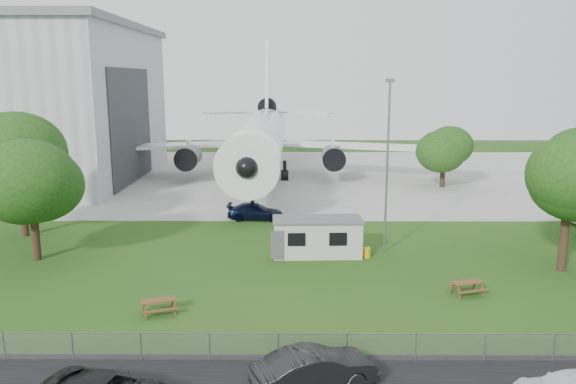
{
  "coord_description": "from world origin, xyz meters",
  "views": [
    {
      "loc": [
        1.55,
        -32.11,
        12.15
      ],
      "look_at": [
        1.34,
        8.0,
        4.0
      ],
      "focal_mm": 35.0,
      "sensor_mm": 36.0,
      "label": 1
    }
  ],
  "objects_px": {
    "picnic_west": "(159,313)",
    "picnic_east": "(466,294)",
    "car_centre_sedan": "(315,370)",
    "airliner": "(262,136)",
    "site_cabin": "(317,237)"
  },
  "relations": [
    {
      "from": "picnic_west",
      "to": "car_centre_sedan",
      "type": "distance_m",
      "value": 10.77
    },
    {
      "from": "car_centre_sedan",
      "to": "picnic_west",
      "type": "bearing_deg",
      "value": 24.69
    },
    {
      "from": "picnic_east",
      "to": "car_centre_sedan",
      "type": "bearing_deg",
      "value": -149.48
    },
    {
      "from": "airliner",
      "to": "picnic_east",
      "type": "xyz_separation_m",
      "value": [
        13.63,
        -37.58,
        -5.27
      ]
    },
    {
      "from": "site_cabin",
      "to": "picnic_east",
      "type": "height_order",
      "value": "site_cabin"
    },
    {
      "from": "site_cabin",
      "to": "picnic_east",
      "type": "xyz_separation_m",
      "value": [
        8.23,
        -7.28,
        -1.31
      ]
    },
    {
      "from": "picnic_east",
      "to": "car_centre_sedan",
      "type": "xyz_separation_m",
      "value": [
        -9.12,
        -10.05,
        0.82
      ]
    },
    {
      "from": "picnic_west",
      "to": "picnic_east",
      "type": "relative_size",
      "value": 1.0
    },
    {
      "from": "picnic_east",
      "to": "picnic_west",
      "type": "bearing_deg",
      "value": 171.99
    },
    {
      "from": "site_cabin",
      "to": "airliner",
      "type": "bearing_deg",
      "value": 100.12
    },
    {
      "from": "airliner",
      "to": "car_centre_sedan",
      "type": "xyz_separation_m",
      "value": [
        4.51,
        -47.63,
        -4.45
      ]
    },
    {
      "from": "airliner",
      "to": "car_centre_sedan",
      "type": "height_order",
      "value": "airliner"
    },
    {
      "from": "site_cabin",
      "to": "picnic_west",
      "type": "distance_m",
      "value": 13.41
    },
    {
      "from": "site_cabin",
      "to": "picnic_west",
      "type": "relative_size",
      "value": 3.77
    },
    {
      "from": "picnic_west",
      "to": "picnic_east",
      "type": "height_order",
      "value": "same"
    }
  ]
}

